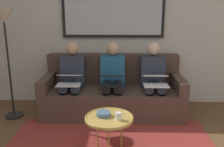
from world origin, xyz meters
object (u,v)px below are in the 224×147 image
at_px(coffee_table, 109,118).
at_px(person_middle, 113,76).
at_px(person_right, 72,76).
at_px(person_left, 153,77).
at_px(bowl, 103,114).
at_px(laptop_silver, 69,79).
at_px(framed_mirror, 113,15).
at_px(standing_lamp, 5,28).
at_px(laptop_white, 155,80).
at_px(laptop_black, 112,80).
at_px(couch, 113,93).
at_px(cup, 118,116).

bearing_deg(coffee_table, person_middle, -90.72).
xyz_separation_m(person_middle, person_right, (0.64, 0.00, 0.00)).
xyz_separation_m(person_left, person_middle, (0.64, 0.00, 0.00)).
relative_size(coffee_table, person_left, 0.49).
bearing_deg(bowl, laptop_silver, -57.26).
height_order(framed_mirror, standing_lamp, framed_mirror).
bearing_deg(person_middle, laptop_white, 158.96).
bearing_deg(laptop_silver, laptop_white, 179.91).
distance_m(laptop_black, standing_lamp, 1.72).
relative_size(laptop_silver, standing_lamp, 0.21).
distance_m(laptop_black, person_right, 0.69).
height_order(couch, person_right, person_right).
xyz_separation_m(coffee_table, cup, (-0.11, 0.07, 0.06)).
bearing_deg(cup, bowl, -29.95).
height_order(person_right, standing_lamp, standing_lamp).
relative_size(couch, coffee_table, 3.90).
relative_size(cup, person_right, 0.08).
bearing_deg(coffee_table, laptop_silver, -55.33).
height_order(coffee_table, person_right, person_right).
bearing_deg(bowl, laptop_white, -129.73).
relative_size(cup, person_left, 0.08).
xyz_separation_m(cup, bowl, (0.17, -0.10, -0.02)).
distance_m(couch, person_right, 0.71).
height_order(laptop_black, laptop_silver, laptop_silver).
bearing_deg(framed_mirror, person_left, 144.48).
bearing_deg(couch, laptop_silver, 26.06).
bearing_deg(bowl, person_middle, -94.16).
height_order(person_middle, laptop_black, person_middle).
xyz_separation_m(laptop_white, person_right, (1.28, -0.25, -0.02)).
relative_size(laptop_white, standing_lamp, 0.22).
relative_size(framed_mirror, laptop_white, 4.74).
bearing_deg(person_right, couch, -173.87).
relative_size(couch, framed_mirror, 1.29).
distance_m(framed_mirror, laptop_black, 1.16).
height_order(framed_mirror, coffee_table, framed_mirror).
distance_m(cup, standing_lamp, 2.13).
bearing_deg(laptop_white, laptop_black, 0.51).
bearing_deg(standing_lamp, person_right, -167.67).
relative_size(bowl, person_right, 0.15).
xyz_separation_m(cup, standing_lamp, (1.64, -1.02, 0.89)).
distance_m(bowl, person_right, 1.25).
distance_m(cup, laptop_white, 1.12).
xyz_separation_m(couch, coffee_table, (0.01, 1.22, 0.11)).
bearing_deg(laptop_silver, person_right, -90.00).
relative_size(framed_mirror, bowl, 10.13).
distance_m(person_right, laptop_silver, 0.24).
bearing_deg(person_right, laptop_black, 158.51).
xyz_separation_m(framed_mirror, person_right, (0.64, 0.46, -0.94)).
bearing_deg(framed_mirror, laptop_black, 90.00).
relative_size(coffee_table, person_right, 0.49).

